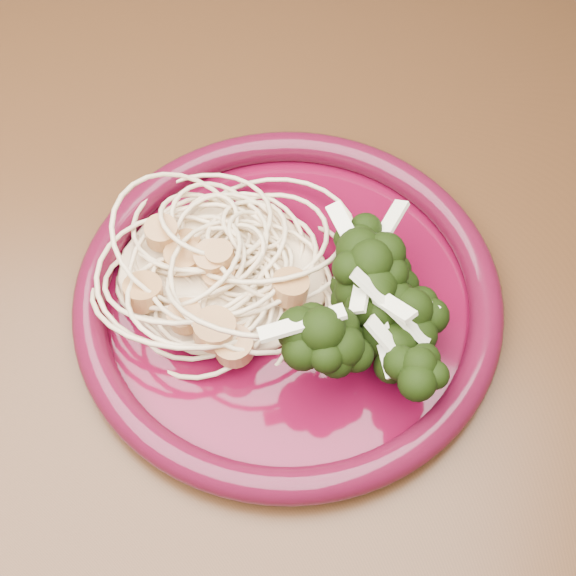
# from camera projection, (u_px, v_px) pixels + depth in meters

# --- Properties ---
(dining_table) EXTENTS (1.20, 0.80, 0.75)m
(dining_table) POSITION_uv_depth(u_px,v_px,m) (189.00, 267.00, 0.67)
(dining_table) COLOR #472814
(dining_table) RESTS_ON ground
(dinner_plate) EXTENTS (0.30, 0.30, 0.02)m
(dinner_plate) POSITION_uv_depth(u_px,v_px,m) (288.00, 296.00, 0.53)
(dinner_plate) COLOR #4E061B
(dinner_plate) RESTS_ON dining_table
(spaghetti_pile) EXTENTS (0.15, 0.13, 0.03)m
(spaghetti_pile) POSITION_uv_depth(u_px,v_px,m) (222.00, 266.00, 0.53)
(spaghetti_pile) COLOR beige
(spaghetti_pile) RESTS_ON dinner_plate
(scallop_cluster) EXTENTS (0.14, 0.14, 0.04)m
(scallop_cluster) POSITION_uv_depth(u_px,v_px,m) (217.00, 232.00, 0.49)
(scallop_cluster) COLOR tan
(scallop_cluster) RESTS_ON spaghetti_pile
(broccoli_pile) EXTENTS (0.10, 0.15, 0.05)m
(broccoli_pile) POSITION_uv_depth(u_px,v_px,m) (374.00, 303.00, 0.50)
(broccoli_pile) COLOR black
(broccoli_pile) RESTS_ON dinner_plate
(onion_garnish) EXTENTS (0.07, 0.10, 0.05)m
(onion_garnish) POSITION_uv_depth(u_px,v_px,m) (378.00, 275.00, 0.47)
(onion_garnish) COLOR white
(onion_garnish) RESTS_ON broccoli_pile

